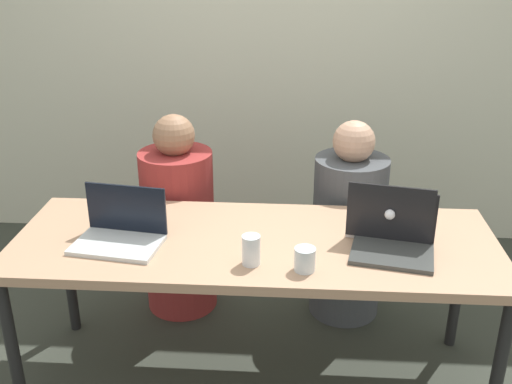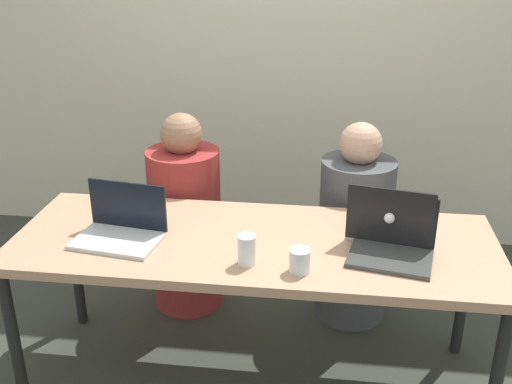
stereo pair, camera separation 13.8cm
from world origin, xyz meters
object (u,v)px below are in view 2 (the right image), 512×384
person_on_right (354,234)px  water_glass_right (300,262)px  water_glass_center (246,252)px  laptop_front_right (392,244)px  laptop_back_right (391,226)px  person_on_left (186,223)px  laptop_front_left (121,228)px

person_on_right → water_glass_right: bearing=56.9°
person_on_right → water_glass_center: 0.93m
laptop_front_right → laptop_back_right: 0.15m
laptop_front_right → person_on_left: bearing=158.2°
laptop_front_left → water_glass_center: 0.55m
person_on_right → water_glass_center: size_ratio=8.89×
person_on_right → water_glass_right: size_ratio=11.58×
person_on_left → person_on_right: 0.87m
person_on_left → laptop_front_right: size_ratio=3.01×
person_on_left → person_on_right: bearing=-175.0°
laptop_back_right → laptop_front_left: bearing=19.2°
person_on_right → water_glass_center: (-0.43, -0.77, 0.29)m
laptop_front_left → water_glass_center: (0.54, -0.14, 0.00)m
laptop_front_left → person_on_left: bearing=89.1°
laptop_back_right → water_glass_center: size_ratio=3.27×
laptop_front_right → person_on_right: bearing=111.3°
laptop_front_left → water_glass_right: 0.76m
person_on_right → person_on_left: bearing=-17.0°
water_glass_center → water_glass_right: bearing=-9.0°
person_on_left → water_glass_right: 1.06m
water_glass_center → person_on_left: bearing=119.3°
laptop_front_left → person_on_right: bearing=41.6°
person_on_left → person_on_right: person_on_left is taller
person_on_left → water_glass_center: size_ratio=9.00×
laptop_back_right → water_glass_center: 0.62m
laptop_front_right → laptop_front_left: laptop_front_right is taller
laptop_front_left → water_glass_right: laptop_front_left is taller
person_on_right → laptop_front_left: person_on_right is taller
water_glass_center → laptop_front_left: bearing=165.8°
person_on_right → water_glass_right: person_on_right is taller
person_on_right → laptop_front_left: 1.20m
person_on_right → water_glass_right: 0.88m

